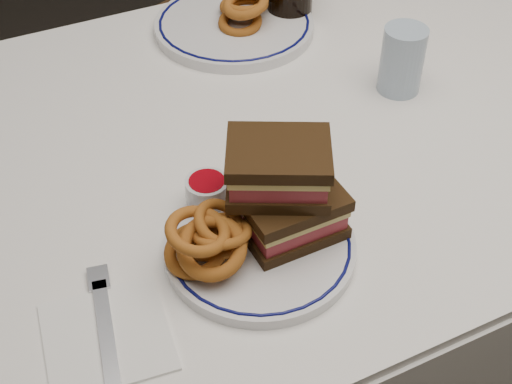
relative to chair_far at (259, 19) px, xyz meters
name	(u,v)px	position (x,y,z in m)	size (l,w,h in m)	color
floor	(310,376)	(-0.18, -0.63, -0.54)	(6.00, 7.00, 0.00)	black
dining_table	(330,159)	(-0.18, -0.63, 0.10)	(1.27, 0.87, 0.75)	silver
chair_far	(259,19)	(0.00, 0.00, 0.00)	(0.61, 0.61, 1.00)	#402214
main_plate	(260,247)	(-0.42, -0.85, 0.22)	(0.24, 0.24, 0.02)	silver
reuben_sandwich	(284,190)	(-0.38, -0.84, 0.29)	(0.15, 0.14, 0.13)	black
onion_rings_main	(211,240)	(-0.48, -0.85, 0.26)	(0.11, 0.11, 0.09)	brown
ketchup_ramekin	(207,189)	(-0.45, -0.75, 0.24)	(0.06, 0.06, 0.03)	silver
water_glass	(402,60)	(-0.06, -0.63, 0.26)	(0.07, 0.07, 0.11)	#97ADC3
far_plate	(234,25)	(-0.22, -0.35, 0.22)	(0.28, 0.28, 0.02)	silver
onion_rings_far	(244,8)	(-0.21, -0.36, 0.25)	(0.11, 0.12, 0.07)	brown
napkin_fork	(106,334)	(-0.63, -0.89, 0.21)	(0.15, 0.18, 0.01)	silver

